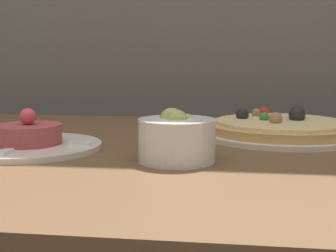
% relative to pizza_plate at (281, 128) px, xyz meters
% --- Properties ---
extents(dining_table, '(1.30, 0.88, 0.74)m').
position_rel_pizza_plate_xyz_m(dining_table, '(-0.21, -0.15, -0.11)').
color(dining_table, brown).
rests_on(dining_table, ground_plane).
extents(pizza_plate, '(0.33, 0.33, 0.06)m').
position_rel_pizza_plate_xyz_m(pizza_plate, '(0.00, 0.00, 0.00)').
color(pizza_plate, silver).
rests_on(pizza_plate, dining_table).
extents(tartare_plate, '(0.26, 0.26, 0.07)m').
position_rel_pizza_plate_xyz_m(tartare_plate, '(-0.46, -0.20, -0.00)').
color(tartare_plate, silver).
rests_on(tartare_plate, dining_table).
extents(small_bowl, '(0.12, 0.12, 0.08)m').
position_rel_pizza_plate_xyz_m(small_bowl, '(-0.19, -0.26, 0.02)').
color(small_bowl, white).
rests_on(small_bowl, dining_table).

